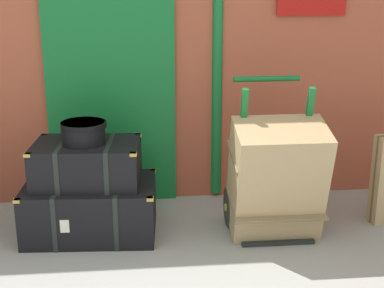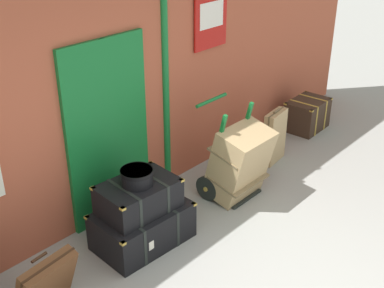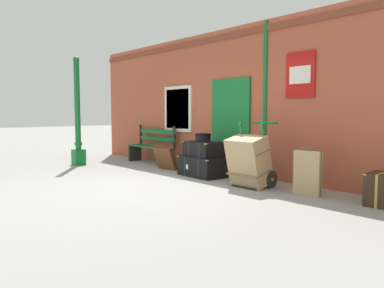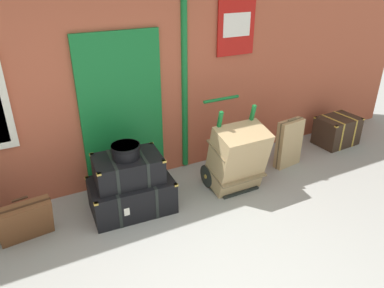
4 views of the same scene
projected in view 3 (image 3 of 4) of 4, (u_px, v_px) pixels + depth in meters
name	position (u px, v px, depth m)	size (l,w,h in m)	color
ground_plane	(137.00, 188.00, 6.74)	(60.00, 60.00, 0.00)	gray
brick_facade	(234.00, 102.00, 8.33)	(10.40, 0.35, 3.20)	#AD5138
lamp_post	(78.00, 125.00, 9.63)	(0.28, 0.28, 2.78)	#146B2D
platform_bench	(152.00, 147.00, 10.01)	(1.60, 0.43, 1.01)	#146B2D
steamer_trunk_base	(203.00, 166.00, 7.97)	(1.05, 0.71, 0.43)	black
steamer_trunk_middle	(204.00, 149.00, 7.97)	(0.85, 0.61, 0.33)	black
round_hatbox	(203.00, 137.00, 7.95)	(0.34, 0.34, 0.17)	black
porters_trolley	(255.00, 172.00, 6.89)	(0.71, 0.64, 1.19)	black
large_brown_trunk	(249.00, 161.00, 6.76)	(0.70, 0.63, 0.96)	tan
suitcase_charcoal	(308.00, 173.00, 6.10)	(0.46, 0.20, 0.78)	tan
suitcase_brown	(166.00, 158.00, 8.85)	(0.59, 0.38, 0.57)	brown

